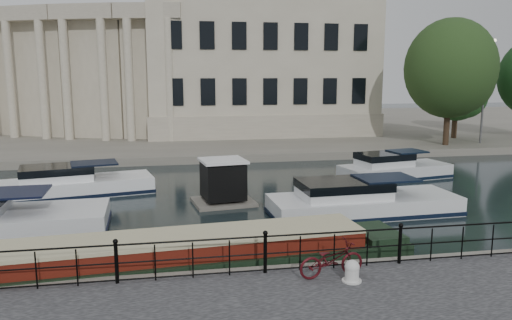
{
  "coord_description": "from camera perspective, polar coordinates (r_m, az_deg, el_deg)",
  "views": [
    {
      "loc": [
        -2.57,
        -15.17,
        6.03
      ],
      "look_at": [
        0.5,
        2.0,
        3.0
      ],
      "focal_mm": 35.0,
      "sensor_mm": 36.0,
      "label": 1
    }
  ],
  "objects": [
    {
      "name": "ground_plane",
      "position": [
        16.53,
        -0.49,
        -11.55
      ],
      "size": [
        160.0,
        160.0,
        0.0
      ],
      "primitive_type": "plane",
      "color": "black",
      "rests_on": "ground"
    },
    {
      "name": "far_bank",
      "position": [
        54.54,
        -7.4,
        3.72
      ],
      "size": [
        120.0,
        42.0,
        0.55
      ],
      "primitive_type": "cube",
      "color": "#6B665B",
      "rests_on": "ground_plane"
    },
    {
      "name": "railing",
      "position": [
        14.03,
        1.07,
        -10.28
      ],
      "size": [
        24.14,
        0.14,
        1.22
      ],
      "color": "black",
      "rests_on": "near_quay"
    },
    {
      "name": "civic_building",
      "position": [
        49.91,
        -8.49,
        10.91
      ],
      "size": [
        53.55,
        31.84,
        16.85
      ],
      "color": "#ADA38C",
      "rests_on": "far_bank"
    },
    {
      "name": "bicycle",
      "position": [
        13.98,
        8.61,
        -11.17
      ],
      "size": [
        1.94,
        0.91,
        0.98
      ],
      "primitive_type": "imported",
      "rotation": [
        0.0,
        0.0,
        1.71
      ],
      "color": "#3F0B10",
      "rests_on": "near_quay"
    },
    {
      "name": "mooring_bollard",
      "position": [
        13.85,
        10.91,
        -12.39
      ],
      "size": [
        0.53,
        0.53,
        0.59
      ],
      "color": "silver",
      "rests_on": "near_quay"
    },
    {
      "name": "narrowboat",
      "position": [
        15.65,
        -12.06,
        -11.59
      ],
      "size": [
        16.7,
        3.57,
        1.6
      ],
      "rotation": [
        0.0,
        0.0,
        0.08
      ],
      "color": "black",
      "rests_on": "ground_plane"
    },
    {
      "name": "harbour_hut",
      "position": [
        23.36,
        -3.79,
        -2.72
      ],
      "size": [
        3.04,
        2.65,
        2.17
      ],
      "rotation": [
        0.0,
        0.0,
        0.14
      ],
      "color": "#6B665B",
      "rests_on": "ground_plane"
    },
    {
      "name": "cabin_cruisers",
      "position": [
        23.02,
        -7.77,
        -4.48
      ],
      "size": [
        28.52,
        10.32,
        1.99
      ],
      "color": "silver",
      "rests_on": "ground_plane"
    },
    {
      "name": "trees",
      "position": [
        44.59,
        24.66,
        8.51
      ],
      "size": [
        16.07,
        9.63,
        9.66
      ],
      "color": "black",
      "rests_on": "far_bank"
    }
  ]
}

